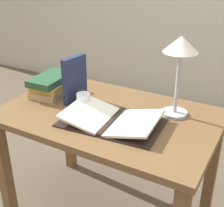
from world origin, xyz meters
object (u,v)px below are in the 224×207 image
at_px(open_book, 111,120).
at_px(reading_lamp, 180,53).
at_px(coffee_mug, 83,101).
at_px(book_stack_tall, 52,85).
at_px(book_standing_upright, 75,80).

distance_m(open_book, reading_lamp, 0.46).
bearing_deg(reading_lamp, open_book, -134.45).
bearing_deg(coffee_mug, book_stack_tall, 166.00).
xyz_separation_m(book_stack_tall, reading_lamp, (0.73, 0.10, 0.27)).
bearing_deg(open_book, coffee_mug, 156.66).
bearing_deg(book_stack_tall, reading_lamp, 8.19).
distance_m(open_book, book_stack_tall, 0.51).
relative_size(open_book, reading_lamp, 1.25).
bearing_deg(book_standing_upright, coffee_mug, -23.84).
bearing_deg(reading_lamp, book_stack_tall, -171.81).
relative_size(book_stack_tall, book_standing_upright, 1.10).
bearing_deg(book_standing_upright, reading_lamp, 19.34).
relative_size(book_stack_tall, reading_lamp, 0.69).
height_order(reading_lamp, coffee_mug, reading_lamp).
xyz_separation_m(open_book, book_stack_tall, (-0.49, 0.14, 0.04)).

